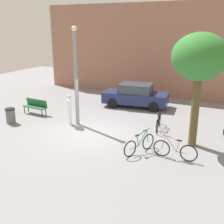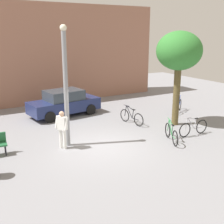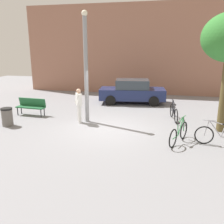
{
  "view_description": "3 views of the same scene",
  "coord_description": "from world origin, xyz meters",
  "px_view_note": "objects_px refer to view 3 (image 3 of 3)",
  "views": [
    {
      "loc": [
        6.66,
        -11.26,
        5.19
      ],
      "look_at": [
        0.69,
        1.04,
        0.93
      ],
      "focal_mm": 44.77,
      "sensor_mm": 36.0,
      "label": 1
    },
    {
      "loc": [
        -5.5,
        -10.45,
        4.84
      ],
      "look_at": [
        0.84,
        0.74,
        1.27
      ],
      "focal_mm": 46.01,
      "sensor_mm": 36.0,
      "label": 2
    },
    {
      "loc": [
        2.42,
        -10.11,
        3.56
      ],
      "look_at": [
        0.1,
        0.15,
        0.76
      ],
      "focal_mm": 39.01,
      "sensor_mm": 36.0,
      "label": 3
    }
  ],
  "objects_px": {
    "trash_bin": "(7,117)",
    "parked_car_navy": "(132,91)",
    "bicycle_silver": "(219,136)",
    "bicycle_black": "(174,113)",
    "lamppost": "(86,66)",
    "bicycle_green": "(179,133)",
    "person_by_lamppost": "(79,103)",
    "park_bench": "(31,105)"
  },
  "relations": [
    {
      "from": "bicycle_silver",
      "to": "trash_bin",
      "type": "relative_size",
      "value": 2.13
    },
    {
      "from": "person_by_lamppost",
      "to": "bicycle_silver",
      "type": "bearing_deg",
      "value": -14.32
    },
    {
      "from": "bicycle_silver",
      "to": "bicycle_green",
      "type": "height_order",
      "value": "same"
    },
    {
      "from": "person_by_lamppost",
      "to": "bicycle_black",
      "type": "bearing_deg",
      "value": 18.18
    },
    {
      "from": "bicycle_silver",
      "to": "person_by_lamppost",
      "type": "bearing_deg",
      "value": 165.68
    },
    {
      "from": "person_by_lamppost",
      "to": "bicycle_silver",
      "type": "xyz_separation_m",
      "value": [
        6.09,
        -1.56,
        -0.58
      ]
    },
    {
      "from": "lamppost",
      "to": "bicycle_silver",
      "type": "xyz_separation_m",
      "value": [
        5.76,
        -1.79,
        -2.34
      ]
    },
    {
      "from": "parked_car_navy",
      "to": "trash_bin",
      "type": "xyz_separation_m",
      "value": [
        -5.0,
        -6.07,
        -0.35
      ]
    },
    {
      "from": "bicycle_green",
      "to": "park_bench",
      "type": "bearing_deg",
      "value": 162.73
    },
    {
      "from": "lamppost",
      "to": "parked_car_navy",
      "type": "height_order",
      "value": "lamppost"
    },
    {
      "from": "bicycle_black",
      "to": "trash_bin",
      "type": "xyz_separation_m",
      "value": [
        -7.6,
        -2.68,
        0.05
      ]
    },
    {
      "from": "bicycle_black",
      "to": "trash_bin",
      "type": "distance_m",
      "value": 8.06
    },
    {
      "from": "park_bench",
      "to": "bicycle_black",
      "type": "height_order",
      "value": "bicycle_black"
    },
    {
      "from": "trash_bin",
      "to": "park_bench",
      "type": "bearing_deg",
      "value": 86.36
    },
    {
      "from": "park_bench",
      "to": "parked_car_navy",
      "type": "height_order",
      "value": "parked_car_navy"
    },
    {
      "from": "bicycle_silver",
      "to": "bicycle_green",
      "type": "xyz_separation_m",
      "value": [
        -1.47,
        -0.1,
        0.0
      ]
    },
    {
      "from": "bicycle_green",
      "to": "trash_bin",
      "type": "xyz_separation_m",
      "value": [
        -7.73,
        0.45,
        0.05
      ]
    },
    {
      "from": "lamppost",
      "to": "parked_car_navy",
      "type": "bearing_deg",
      "value": 71.33
    },
    {
      "from": "bicycle_black",
      "to": "parked_car_navy",
      "type": "distance_m",
      "value": 4.29
    },
    {
      "from": "lamppost",
      "to": "parked_car_navy",
      "type": "relative_size",
      "value": 1.18
    },
    {
      "from": "bicycle_silver",
      "to": "parked_car_navy",
      "type": "relative_size",
      "value": 0.41
    },
    {
      "from": "park_bench",
      "to": "trash_bin",
      "type": "distance_m",
      "value": 1.93
    },
    {
      "from": "bicycle_green",
      "to": "bicycle_black",
      "type": "relative_size",
      "value": 0.94
    },
    {
      "from": "trash_bin",
      "to": "parked_car_navy",
      "type": "bearing_deg",
      "value": 50.52
    },
    {
      "from": "lamppost",
      "to": "bicycle_black",
      "type": "bearing_deg",
      "value": 16.55
    },
    {
      "from": "lamppost",
      "to": "bicycle_black",
      "type": "relative_size",
      "value": 2.89
    },
    {
      "from": "lamppost",
      "to": "park_bench",
      "type": "distance_m",
      "value": 4.0
    },
    {
      "from": "park_bench",
      "to": "bicycle_silver",
      "type": "xyz_separation_m",
      "value": [
        9.08,
        -2.27,
        -0.16
      ]
    },
    {
      "from": "trash_bin",
      "to": "person_by_lamppost",
      "type": "bearing_deg",
      "value": 21.22
    },
    {
      "from": "person_by_lamppost",
      "to": "trash_bin",
      "type": "height_order",
      "value": "person_by_lamppost"
    },
    {
      "from": "park_bench",
      "to": "parked_car_navy",
      "type": "distance_m",
      "value": 6.41
    },
    {
      "from": "bicycle_green",
      "to": "trash_bin",
      "type": "relative_size",
      "value": 1.98
    },
    {
      "from": "bicycle_silver",
      "to": "bicycle_black",
      "type": "relative_size",
      "value": 1.01
    },
    {
      "from": "person_by_lamppost",
      "to": "park_bench",
      "type": "height_order",
      "value": "person_by_lamppost"
    },
    {
      "from": "lamppost",
      "to": "person_by_lamppost",
      "type": "bearing_deg",
      "value": -143.99
    },
    {
      "from": "lamppost",
      "to": "bicycle_black",
      "type": "distance_m",
      "value": 4.94
    },
    {
      "from": "park_bench",
      "to": "parked_car_navy",
      "type": "relative_size",
      "value": 0.37
    },
    {
      "from": "bicycle_green",
      "to": "parked_car_navy",
      "type": "distance_m",
      "value": 7.07
    },
    {
      "from": "park_bench",
      "to": "lamppost",
      "type": "bearing_deg",
      "value": -8.16
    },
    {
      "from": "person_by_lamppost",
      "to": "bicycle_black",
      "type": "relative_size",
      "value": 0.93
    },
    {
      "from": "bicycle_silver",
      "to": "bicycle_black",
      "type": "xyz_separation_m",
      "value": [
        -1.6,
        3.03,
        0.0
      ]
    },
    {
      "from": "person_by_lamppost",
      "to": "bicycle_silver",
      "type": "height_order",
      "value": "person_by_lamppost"
    }
  ]
}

